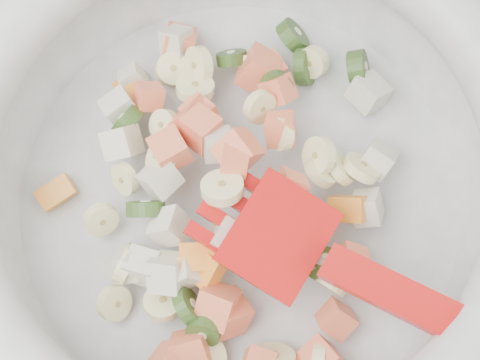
% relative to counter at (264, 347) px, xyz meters
% --- Properties ---
extents(counter, '(2.00, 0.60, 0.90)m').
position_rel_counter_xyz_m(counter, '(0.00, 0.00, 0.00)').
color(counter, gray).
rests_on(counter, ground).
extents(mixing_bowl, '(0.48, 0.39, 0.12)m').
position_rel_counter_xyz_m(mixing_bowl, '(-0.05, 0.03, 0.51)').
color(mixing_bowl, silver).
rests_on(mixing_bowl, counter).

